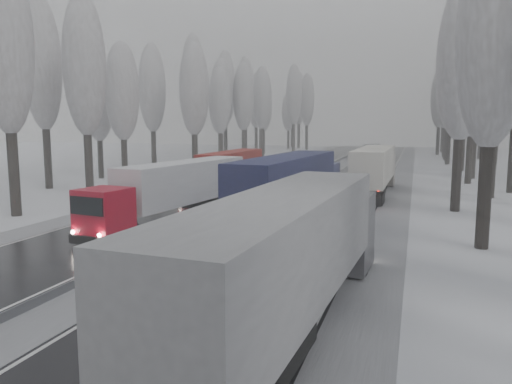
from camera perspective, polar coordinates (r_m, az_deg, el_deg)
The scene contains 54 objects.
ground at distance 17.72m, azimuth -25.83°, elevation -14.09°, with size 260.00×260.00×0.00m, color silver.
carriageway_right at distance 42.70m, azimuth 9.01°, elevation -0.83°, with size 7.50×200.00×0.03m, color black.
carriageway_left at distance 45.47m, azimuth -4.18°, elevation -0.22°, with size 7.50×200.00×0.03m, color black.
median_slush at distance 43.79m, azimuth 2.21°, elevation -0.51°, with size 3.00×200.00×0.04m, color #A2A4AA.
shoulder_right at distance 42.24m, azimuth 15.65°, elevation -1.11°, with size 2.40×200.00×0.04m, color #A2A4AA.
shoulder_left at distance 47.53m, azimuth -9.72°, elevation 0.04°, with size 2.40×200.00×0.04m, color #A2A4AA.
median_guardrail at distance 43.70m, azimuth 2.21°, elevation 0.24°, with size 0.12×200.00×0.76m.
tree_16 at distance 27.95m, azimuth 25.62°, elevation 15.92°, with size 3.60×3.60×16.53m.
tree_18 at distance 39.12m, azimuth 22.57°, elevation 13.60°, with size 3.60×3.60×16.58m.
tree_20 at distance 47.47m, azimuth 25.89°, elevation 11.62°, with size 3.60×3.60×15.71m.
tree_22 at distance 57.72m, azimuth 23.58°, elevation 11.04°, with size 3.60×3.60×15.86m.
tree_24 at distance 63.44m, azimuth 24.05°, elevation 13.34°, with size 3.60×3.60×20.49m.
tree_26 at distance 73.47m, azimuth 22.88°, elevation 11.71°, with size 3.60×3.60×18.78m.
tree_28 at distance 84.06m, azimuth 21.42°, elevation 11.59°, with size 3.60×3.60×19.62m.
tree_29 at distance 88.68m, azimuth 26.06°, elevation 10.49°, with size 3.60×3.60×18.11m.
tree_30 at distance 93.71m, azimuth 21.16°, elevation 10.47°, with size 3.60×3.60×17.86m.
tree_31 at distance 98.20m, azimuth 24.54°, elevation 10.42°, with size 3.60×3.60×18.58m.
tree_32 at distance 101.19m, azimuth 20.95°, elevation 10.06°, with size 3.60×3.60×17.33m.
tree_33 at distance 105.30m, azimuth 22.51°, elevation 8.83°, with size 3.60×3.60×14.33m.
tree_34 at distance 108.25m, azimuth 20.28°, elevation 10.01°, with size 3.60×3.60×17.63m.
tree_35 at distance 112.97m, azimuth 24.94°, elevation 9.86°, with size 3.60×3.60×18.25m.
tree_36 at distance 118.21m, azimuth 20.76°, elevation 10.57°, with size 3.60×3.60×20.23m.
tree_37 at distance 122.60m, azimuth 23.91°, elevation 9.14°, with size 3.60×3.60×16.37m.
tree_38 at distance 128.76m, azimuth 21.26°, elevation 9.64°, with size 3.60×3.60×17.97m.
tree_39 at distance 132.90m, azimuth 22.37°, elevation 9.02°, with size 3.60×3.60×16.19m.
tree_56 at distance 38.41m, azimuth -26.74°, elevation 14.97°, with size 3.60×3.60×18.12m.
tree_58 at distance 45.35m, azimuth -19.02°, elevation 13.41°, with size 3.60×3.60×17.21m.
tree_59 at distance 53.30m, azimuth -23.22°, elevation 13.13°, with size 3.60×3.60×18.41m.
tree_60 at distance 54.62m, azimuth -15.05°, elevation 10.95°, with size 3.60×3.60×14.84m.
tree_61 at distance 61.13m, azimuth -17.60°, elevation 9.96°, with size 3.60×3.60×13.95m.
tree_62 at distance 61.21m, azimuth -7.08°, elevation 11.51°, with size 3.60×3.60×16.04m.
tree_63 at distance 68.39m, azimuth -11.79°, elevation 11.47°, with size 3.60×3.60×16.88m.
tree_64 at distance 71.14m, azimuth -7.20°, elevation 10.67°, with size 3.60×3.60×15.42m.
tree_65 at distance 75.68m, azimuth -7.18°, elevation 12.46°, with size 3.60×3.60×19.48m.
tree_66 at distance 79.92m, azimuth -4.16°, elevation 10.31°, with size 3.60×3.60×15.23m.
tree_67 at distance 84.21m, azimuth -4.03°, elevation 10.99°, with size 3.60×3.60×17.09m.
tree_68 at distance 85.74m, azimuth -1.46°, elevation 10.76°, with size 3.60×3.60×16.65m.
tree_69 at distance 91.26m, azimuth -3.55°, elevation 11.65°, with size 3.60×3.60×19.35m.
tree_70 at distance 95.24m, azimuth 0.72°, elevation 10.64°, with size 3.60×3.60×17.09m.
tree_71 at distance 100.60m, azimuth -1.24°, elevation 11.41°, with size 3.60×3.60×19.61m.
tree_72 at distance 104.88m, azimuth 0.86°, elevation 9.69°, with size 3.60×3.60×15.11m.
tree_73 at distance 109.61m, azimuth 0.02°, elevation 10.32°, with size 3.60×3.60×17.22m.
tree_74 at distance 114.40m, azimuth 4.36°, elevation 10.98°, with size 3.60×3.60×19.68m.
tree_75 at distance 120.65m, azimuth 0.52°, elevation 10.51°, with size 3.60×3.60×18.60m.
tree_76 at distance 123.29m, azimuth 5.86°, elevation 10.40°, with size 3.60×3.60×18.55m.
tree_77 at distance 128.36m, azimuth 3.74°, elevation 9.12°, with size 3.60×3.60×14.32m.
tree_78 at distance 130.51m, azimuth 4.94°, elevation 10.55°, with size 3.60×3.60×19.55m.
tree_79 at distance 134.97m, azimuth 4.15°, elevation 9.79°, with size 3.60×3.60×17.07m.
truck_grey_tarp at distance 15.47m, azimuth 4.43°, elevation -6.48°, with size 3.68×17.22×4.39m.
truck_blue_box at distance 32.33m, azimuth 4.15°, elevation 1.01°, with size 3.91×17.13×4.36m.
truck_cream_box at distance 46.20m, azimuth 13.49°, elevation 2.78°, with size 2.91×16.62×4.25m.
box_truck_distant at distance 99.50m, azimuth 13.13°, elevation 4.71°, with size 2.86×6.93×2.51m.
truck_red_white at distance 32.87m, azimuth -9.13°, elevation 0.53°, with size 4.35×15.17×3.86m.
truck_red_red at distance 47.11m, azimuth -3.31°, elevation 2.70°, with size 2.54×14.54×3.72m.
Camera 1 is at (11.63, -11.74, 6.38)m, focal length 35.00 mm.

